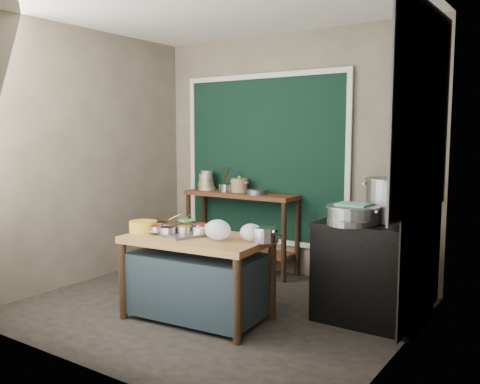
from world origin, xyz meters
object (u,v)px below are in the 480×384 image
Objects in this scene: stove_block at (372,273)px; ceramic_crock at (239,186)px; back_counter at (241,231)px; yellow_basin at (143,226)px; prep_table at (197,278)px; utensil_cup at (225,188)px; condiment_tray at (180,232)px; stock_pot at (392,200)px; saucepan at (264,234)px; steamer at (353,215)px.

ceramic_crock is (-1.94, 0.76, 0.60)m from stove_block.
back_counter reaches higher than yellow_basin.
utensil_cup is at bearing 112.24° from prep_table.
yellow_basin is (-0.33, -0.14, 0.04)m from condiment_tray.
stock_pot is at bearing 30.58° from prep_table.
ceramic_crock is (0.16, 0.07, 0.03)m from utensil_cup.
yellow_basin is at bearing -81.32° from utensil_cup.
steamer reaches higher than saucepan.
back_counter is 9.32× the size of utensil_cup.
stock_pot reaches higher than prep_table.
stove_block is at bearing 28.29° from condiment_tray.
steamer reaches higher than yellow_basin.
stove_block is at bearing -21.49° from ceramic_crock.
utensil_cup is at bearing 161.73° from stove_block.
saucepan reaches higher than condiment_tray.
utensil_cup reaches higher than yellow_basin.
stock_pot reaches higher than utensil_cup.
prep_table is 1.86m from stock_pot.
steamer is (-0.24, -0.31, -0.11)m from stock_pot.
yellow_basin is at bearing -150.16° from stock_pot.
saucepan is at bearing 12.20° from yellow_basin.
prep_table is 1.85m from ceramic_crock.
prep_table is at bearing -69.21° from back_counter.
ceramic_crock reaches higher than yellow_basin.
back_counter is 6.77× the size of ceramic_crock.
stove_block is 5.78× the size of utensil_cup.
steamer is at bearing -26.87° from ceramic_crock.
ceramic_crock is at bearing 163.52° from stock_pot.
steamer reaches higher than stove_block.
saucepan is 0.49× the size of steamer.
back_counter is at bearing 158.98° from stove_block.
prep_table is 0.70m from yellow_basin.
condiment_tray is 3.58× the size of utensil_cup.
prep_table is 1.48m from steamer.
saucepan is at bearing -134.39° from stove_block.
stock_pot reaches higher than condiment_tray.
condiment_tray is 1.55m from steamer.
saucepan is at bearing 7.43° from condiment_tray.
saucepan is at bearing -132.59° from stock_pot.
steamer is (-0.14, -0.15, 0.53)m from stove_block.
prep_table is 0.76m from saucepan.
condiment_tray is 1.64m from utensil_cup.
ceramic_crock reaches higher than steamer.
stock_pot is (2.00, -0.57, 0.60)m from back_counter.
steamer reaches higher than prep_table.
prep_table is 2.56× the size of stock_pot.
utensil_cup is (-0.80, 1.54, 0.62)m from prep_table.
steamer is at bearing -26.53° from back_counter.
stove_block is 3.87× the size of saucepan.
stove_block is 0.67m from stock_pot.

